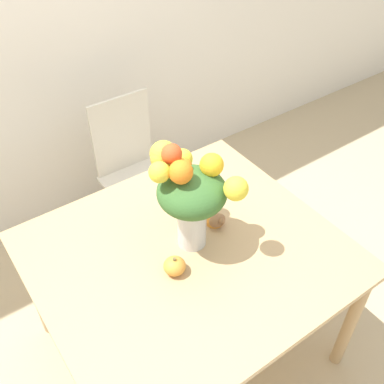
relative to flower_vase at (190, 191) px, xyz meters
name	(u,v)px	position (x,y,z in m)	size (l,w,h in m)	color
ground_plane	(189,343)	(-0.05, -0.05, -1.07)	(12.00, 12.00, 0.00)	tan
wall_back	(36,19)	(-0.05, 1.44, 0.28)	(8.00, 0.06, 2.70)	white
dining_table	(188,264)	(-0.05, -0.05, -0.38)	(1.31, 1.19, 0.77)	tan
flower_vase	(190,191)	(0.00, 0.00, 0.00)	(0.32, 0.40, 0.50)	silver
pumpkin	(175,266)	(-0.16, -0.11, -0.26)	(0.09, 0.09, 0.09)	gold
turkey_figurine	(216,219)	(0.16, 0.02, -0.26)	(0.08, 0.11, 0.07)	#936642
dining_chair_near_window	(134,171)	(0.20, 0.91, -0.58)	(0.42, 0.42, 0.96)	silver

